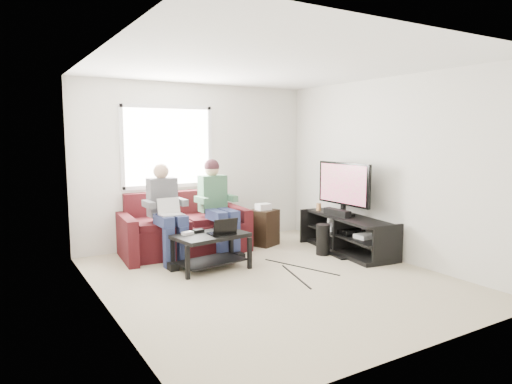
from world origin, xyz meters
TOP-DOWN VIEW (x-y plane):
  - floor at (0.00, 0.00)m, footprint 4.50×4.50m
  - ceiling at (0.00, 0.00)m, footprint 4.50×4.50m
  - wall_back at (0.00, 2.25)m, footprint 4.50×0.00m
  - wall_front at (0.00, -2.25)m, footprint 4.50×0.00m
  - wall_left at (-2.00, 0.00)m, footprint 0.00×4.50m
  - wall_right at (2.00, 0.00)m, footprint 0.00×4.50m
  - window at (-0.50, 2.23)m, footprint 1.48×0.04m
  - sofa at (-0.43, 1.80)m, footprint 2.00×1.04m
  - person_left at (-0.83, 1.45)m, footprint 0.40×0.71m
  - person_right at (-0.03, 1.47)m, footprint 0.40×0.71m
  - laptop_silver at (-0.83, 1.27)m, footprint 0.34×0.24m
  - coffee_table at (-0.47, 0.77)m, footprint 1.02×0.71m
  - laptop_black at (-0.35, 0.69)m, footprint 0.36×0.26m
  - controller_a at (-0.75, 0.89)m, footprint 0.16×0.12m
  - controller_b at (-0.57, 0.95)m, footprint 0.15×0.11m
  - controller_c at (-0.17, 0.92)m, footprint 0.15×0.11m
  - tv_stand at (1.70, 0.51)m, footprint 0.73×1.75m
  - tv at (1.70, 0.61)m, footprint 0.12×1.10m
  - soundbar at (1.58, 0.61)m, footprint 0.12×0.50m
  - drink_cup at (1.65, 1.14)m, footprint 0.08×0.08m
  - console_white at (1.70, 0.11)m, footprint 0.30×0.22m
  - console_grey at (1.70, 0.81)m, footprint 0.34×0.26m
  - console_black at (1.70, 0.46)m, footprint 0.38×0.30m
  - subwoofer at (1.28, 0.57)m, footprint 0.20×0.20m
  - keyboard_floor at (1.40, 0.36)m, footprint 0.20×0.42m
  - end_table at (0.84, 1.55)m, footprint 0.39×0.39m

SIDE VIEW (x-z plane):
  - floor at x=0.00m, z-range 0.00..0.00m
  - keyboard_floor at x=1.40m, z-range 0.00..0.02m
  - subwoofer at x=1.28m, z-range 0.00..0.46m
  - tv_stand at x=1.70m, z-range -0.03..0.53m
  - end_table at x=0.84m, z-range -0.04..0.65m
  - console_white at x=1.70m, z-range 0.29..0.35m
  - console_black at x=1.70m, z-range 0.29..0.36m
  - sofa at x=-0.43m, z-range -0.12..0.78m
  - console_grey at x=1.70m, z-range 0.29..0.37m
  - coffee_table at x=-0.47m, z-range 0.11..0.59m
  - controller_a at x=-0.75m, z-range 0.47..0.51m
  - controller_b at x=-0.57m, z-range 0.47..0.51m
  - controller_c at x=-0.17m, z-range 0.47..0.51m
  - laptop_black at x=-0.35m, z-range 0.47..0.71m
  - soundbar at x=1.58m, z-range 0.56..0.66m
  - drink_cup at x=1.65m, z-range 0.56..0.68m
  - laptop_silver at x=-0.83m, z-range 0.63..0.87m
  - person_left at x=-0.83m, z-range 0.07..1.45m
  - person_right at x=-0.03m, z-range 0.11..1.53m
  - tv at x=1.70m, z-range 0.61..1.42m
  - wall_back at x=0.00m, z-range -0.95..3.55m
  - wall_front at x=0.00m, z-range -0.95..3.55m
  - wall_left at x=-2.00m, z-range -0.95..3.55m
  - wall_right at x=2.00m, z-range -0.95..3.55m
  - window at x=-0.50m, z-range 0.96..2.24m
  - ceiling at x=0.00m, z-range 2.60..2.60m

